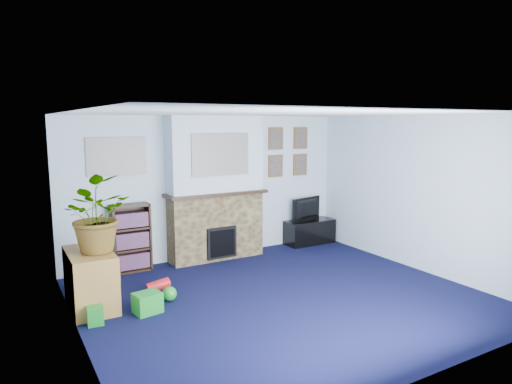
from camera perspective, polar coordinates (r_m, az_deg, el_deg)
floor at (r=6.19m, az=3.30°, el=-13.02°), size 5.00×4.50×0.01m
ceiling at (r=5.76m, az=3.51°, el=9.77°), size 5.00×4.50×0.01m
wall_back at (r=7.81m, az=-5.71°, el=0.62°), size 5.00×0.04×2.40m
wall_front at (r=4.21m, az=20.61°, el=-6.86°), size 5.00×0.04×2.40m
wall_left at (r=4.97m, az=-21.53°, el=-4.59°), size 0.04×4.50×2.40m
wall_right at (r=7.51m, az=19.54°, el=-0.16°), size 0.04×4.50×2.40m
chimney_breast at (r=7.63m, az=-5.08°, el=0.32°), size 1.72×0.50×2.40m
collage_main at (r=7.37m, az=-4.45°, el=4.70°), size 1.00×0.03×0.68m
collage_left at (r=7.24m, az=-17.01°, el=4.27°), size 0.90×0.03×0.58m
portrait_tl at (r=8.34m, az=2.48°, el=6.69°), size 0.30×0.03×0.40m
portrait_tr at (r=8.65m, az=5.58°, el=6.73°), size 0.30×0.03×0.40m
portrait_bl at (r=8.37m, az=2.46°, el=3.27°), size 0.30×0.03×0.40m
portrait_br at (r=8.68m, az=5.53°, el=3.43°), size 0.30×0.03×0.40m
tv_stand at (r=8.78m, az=6.70°, el=-4.97°), size 0.96×0.40×0.45m
television at (r=8.71m, az=6.67°, el=-2.12°), size 0.74×0.26×0.43m
bookshelf at (r=7.35m, az=-15.36°, el=-5.72°), size 0.58×0.28×1.05m
sideboard at (r=6.12m, az=-19.97°, el=-10.33°), size 0.52×0.93×0.72m
potted_plant at (r=5.87m, az=-19.82°, el=-2.75°), size 0.99×1.04×0.91m
mantel_clock at (r=7.58m, az=-4.88°, el=0.55°), size 0.09×0.05×0.12m
mantel_candle at (r=7.74m, az=-2.49°, el=0.81°), size 0.05×0.05×0.18m
mantel_teddy at (r=7.36m, az=-8.98°, el=0.19°), size 0.14×0.14×0.14m
mantel_can at (r=7.87m, az=-0.71°, el=0.80°), size 0.06×0.06×0.12m
green_crate at (r=5.83m, az=-13.43°, el=-13.18°), size 0.35×0.30×0.25m
toy_ball at (r=6.15m, az=-10.76°, el=-12.44°), size 0.19×0.19×0.19m
toy_block at (r=5.70m, az=-19.47°, el=-14.31°), size 0.19×0.19×0.21m
toy_tube at (r=6.54m, az=-12.13°, el=-11.36°), size 0.33×0.15×0.19m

